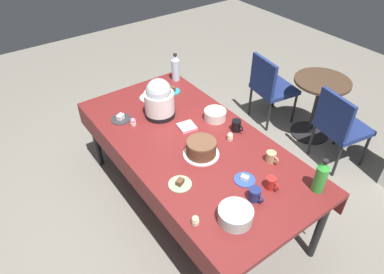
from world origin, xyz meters
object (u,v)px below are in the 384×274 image
(coffee_mug_red, at_px, (271,183))
(coffee_mug_tan, at_px, (271,157))
(slow_cooker, at_px, (159,99))
(cupcake_cocoa, at_px, (133,122))
(dessert_plate_charcoal, at_px, (121,118))
(soda_bottle_lime_soda, at_px, (321,176))
(frosted_layer_cake, at_px, (201,148))
(dessert_plate_sage, at_px, (180,183))
(coffee_mug_navy, at_px, (255,194))
(maroon_chair_left, at_px, (270,85))
(ceramic_snack_bowl, at_px, (215,115))
(cupcake_mint, at_px, (230,136))
(dessert_plate_white, at_px, (149,97))
(dessert_plate_teal, at_px, (173,90))
(soda_bottle_water, at_px, (175,68))
(dessert_plate_cobalt, at_px, (245,179))
(coffee_mug_black, at_px, (236,126))
(cupcake_berry, at_px, (195,220))
(maroon_chair_right, at_px, (339,124))
(round_cafe_table, at_px, (318,98))
(glass_salad_bowl, at_px, (235,215))
(potluck_table, at_px, (192,148))

(coffee_mug_red, xyz_separation_m, coffee_mug_tan, (-0.20, 0.20, -0.00))
(slow_cooker, bearing_deg, cupcake_cocoa, -92.25)
(cupcake_cocoa, xyz_separation_m, coffee_mug_tan, (1.03, 0.63, 0.01))
(dessert_plate_charcoal, relative_size, soda_bottle_lime_soda, 0.64)
(frosted_layer_cake, bearing_deg, coffee_mug_red, 17.71)
(dessert_plate_charcoal, height_order, dessert_plate_sage, dessert_plate_charcoal)
(dessert_plate_sage, distance_m, coffee_mug_navy, 0.53)
(slow_cooker, bearing_deg, maroon_chair_left, 93.10)
(ceramic_snack_bowl, bearing_deg, cupcake_mint, -15.88)
(slow_cooker, height_order, dessert_plate_white, slow_cooker)
(dessert_plate_sage, xyz_separation_m, coffee_mug_red, (0.40, 0.50, 0.04))
(dessert_plate_teal, distance_m, soda_bottle_water, 0.27)
(frosted_layer_cake, height_order, dessert_plate_cobalt, frosted_layer_cake)
(coffee_mug_black, bearing_deg, coffee_mug_red, -21.24)
(dessert_plate_sage, height_order, cupcake_berry, cupcake_berry)
(soda_bottle_lime_soda, distance_m, maroon_chair_right, 1.32)
(coffee_mug_tan, bearing_deg, round_cafe_table, 112.64)
(round_cafe_table, bearing_deg, dessert_plate_cobalt, -69.97)
(ceramic_snack_bowl, height_order, cupcake_berry, ceramic_snack_bowl)
(slow_cooker, distance_m, cupcake_berry, 1.24)
(dessert_plate_teal, xyz_separation_m, cupcake_mint, (0.91, -0.04, 0.02))
(coffee_mug_red, height_order, maroon_chair_left, maroon_chair_left)
(ceramic_snack_bowl, distance_m, maroon_chair_right, 1.33)
(dessert_plate_white, height_order, cupcake_mint, cupcake_mint)
(dessert_plate_charcoal, height_order, maroon_chair_right, maroon_chair_right)
(frosted_layer_cake, xyz_separation_m, cupcake_cocoa, (-0.66, -0.24, -0.03))
(soda_bottle_water, bearing_deg, coffee_mug_navy, -16.15)
(dessert_plate_white, relative_size, cupcake_cocoa, 2.78)
(coffee_mug_navy, distance_m, round_cafe_table, 1.97)
(dessert_plate_sage, bearing_deg, cupcake_berry, -18.48)
(dessert_plate_cobalt, relative_size, coffee_mug_red, 1.34)
(glass_salad_bowl, relative_size, soda_bottle_lime_soda, 0.82)
(maroon_chair_left, bearing_deg, coffee_mug_black, -60.11)
(glass_salad_bowl, height_order, dessert_plate_teal, glass_salad_bowl)
(dessert_plate_sage, height_order, coffee_mug_tan, coffee_mug_tan)
(dessert_plate_cobalt, distance_m, maroon_chair_right, 1.52)
(glass_salad_bowl, height_order, dessert_plate_charcoal, glass_salad_bowl)
(maroon_chair_right, bearing_deg, soda_bottle_water, -141.03)
(cupcake_berry, height_order, coffee_mug_tan, coffee_mug_tan)
(dessert_plate_sage, distance_m, cupcake_cocoa, 0.83)
(dessert_plate_cobalt, relative_size, dessert_plate_sage, 0.91)
(cupcake_cocoa, bearing_deg, coffee_mug_tan, 31.35)
(cupcake_cocoa, xyz_separation_m, coffee_mug_black, (0.58, 0.67, 0.02))
(soda_bottle_water, relative_size, coffee_mug_black, 2.37)
(dessert_plate_teal, bearing_deg, cupcake_berry, -28.36)
(ceramic_snack_bowl, height_order, maroon_chair_right, maroon_chair_right)
(potluck_table, height_order, dessert_plate_cobalt, dessert_plate_cobalt)
(dessert_plate_white, height_order, soda_bottle_water, soda_bottle_water)
(cupcake_berry, xyz_separation_m, coffee_mug_tan, (-0.13, 0.81, 0.01))
(soda_bottle_water, relative_size, round_cafe_table, 0.40)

